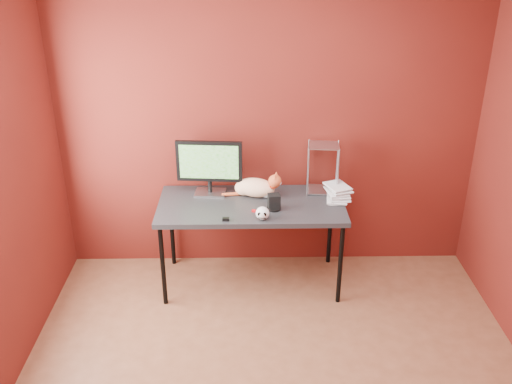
{
  "coord_description": "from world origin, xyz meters",
  "views": [
    {
      "loc": [
        -0.18,
        -2.73,
        2.81
      ],
      "look_at": [
        -0.12,
        1.15,
        0.96
      ],
      "focal_mm": 40.0,
      "sensor_mm": 36.0,
      "label": 1
    }
  ],
  "objects_px": {
    "skull_mug": "(263,213)",
    "monitor": "(209,165)",
    "speaker": "(274,203)",
    "desk": "(251,209)",
    "book_stack": "(333,124)",
    "cat": "(256,187)"
  },
  "relations": [
    {
      "from": "skull_mug",
      "to": "book_stack",
      "type": "distance_m",
      "value": 0.88
    },
    {
      "from": "book_stack",
      "to": "speaker",
      "type": "bearing_deg",
      "value": -158.73
    },
    {
      "from": "monitor",
      "to": "book_stack",
      "type": "height_order",
      "value": "book_stack"
    },
    {
      "from": "skull_mug",
      "to": "book_stack",
      "type": "bearing_deg",
      "value": 38.61
    },
    {
      "from": "desk",
      "to": "monitor",
      "type": "distance_m",
      "value": 0.49
    },
    {
      "from": "desk",
      "to": "skull_mug",
      "type": "distance_m",
      "value": 0.3
    },
    {
      "from": "desk",
      "to": "speaker",
      "type": "xyz_separation_m",
      "value": [
        0.18,
        -0.11,
        0.11
      ]
    },
    {
      "from": "skull_mug",
      "to": "monitor",
      "type": "bearing_deg",
      "value": 139.49
    },
    {
      "from": "monitor",
      "to": "speaker",
      "type": "xyz_separation_m",
      "value": [
        0.52,
        -0.29,
        -0.2
      ]
    },
    {
      "from": "monitor",
      "to": "cat",
      "type": "distance_m",
      "value": 0.42
    },
    {
      "from": "desk",
      "to": "speaker",
      "type": "height_order",
      "value": "speaker"
    },
    {
      "from": "skull_mug",
      "to": "speaker",
      "type": "xyz_separation_m",
      "value": [
        0.09,
        0.16,
        0.01
      ]
    },
    {
      "from": "skull_mug",
      "to": "book_stack",
      "type": "xyz_separation_m",
      "value": [
        0.55,
        0.34,
        0.59
      ]
    },
    {
      "from": "desk",
      "to": "book_stack",
      "type": "distance_m",
      "value": 0.94
    },
    {
      "from": "desk",
      "to": "skull_mug",
      "type": "height_order",
      "value": "skull_mug"
    },
    {
      "from": "desk",
      "to": "cat",
      "type": "height_order",
      "value": "cat"
    },
    {
      "from": "book_stack",
      "to": "monitor",
      "type": "bearing_deg",
      "value": 173.22
    },
    {
      "from": "monitor",
      "to": "cat",
      "type": "xyz_separation_m",
      "value": [
        0.38,
        -0.05,
        -0.18
      ]
    },
    {
      "from": "monitor",
      "to": "speaker",
      "type": "bearing_deg",
      "value": -24.78
    },
    {
      "from": "desk",
      "to": "book_stack",
      "type": "height_order",
      "value": "book_stack"
    },
    {
      "from": "cat",
      "to": "speaker",
      "type": "xyz_separation_m",
      "value": [
        0.14,
        -0.24,
        -0.02
      ]
    },
    {
      "from": "desk",
      "to": "speaker",
      "type": "bearing_deg",
      "value": -31.46
    }
  ]
}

